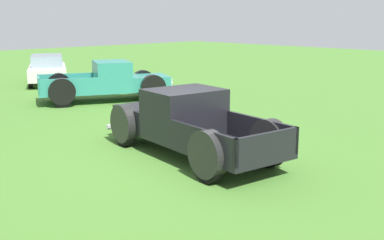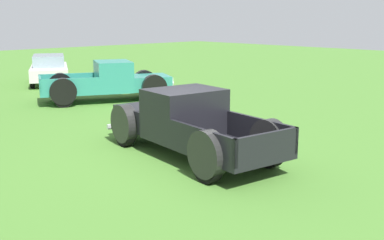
% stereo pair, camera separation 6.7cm
% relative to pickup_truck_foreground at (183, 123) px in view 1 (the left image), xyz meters
% --- Properties ---
extents(ground_plane, '(80.00, 80.00, 0.00)m').
position_rel_pickup_truck_foreground_xyz_m(ground_plane, '(-0.20, -0.11, -0.77)').
color(ground_plane, '#477A2D').
extents(pickup_truck_foreground, '(2.67, 5.49, 1.61)m').
position_rel_pickup_truck_foreground_xyz_m(pickup_truck_foreground, '(0.00, 0.00, 0.00)').
color(pickup_truck_foreground, black).
rests_on(pickup_truck_foreground, ground_plane).
extents(pickup_truck_behind_left, '(5.52, 3.92, 1.60)m').
position_rel_pickup_truck_foreground_xyz_m(pickup_truck_behind_left, '(3.22, 7.50, -0.01)').
color(pickup_truck_behind_left, '#2D8475').
rests_on(pickup_truck_behind_left, ground_plane).
extents(sedan_distant_a, '(3.60, 4.64, 1.44)m').
position_rel_pickup_truck_foreground_xyz_m(sedan_distant_a, '(3.75, 14.03, -0.01)').
color(sedan_distant_a, silver).
rests_on(sedan_distant_a, ground_plane).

